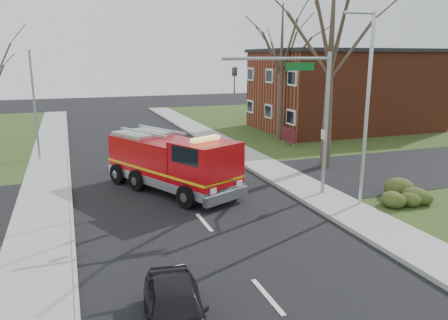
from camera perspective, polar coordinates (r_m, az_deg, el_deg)
name	(u,v)px	position (r m, az deg, el deg)	size (l,w,h in m)	color
ground	(204,223)	(17.95, -2.62, -8.16)	(120.00, 120.00, 0.00)	black
sidewalk_right	(335,204)	(20.51, 14.24, -5.57)	(2.40, 80.00, 0.15)	#9A9A94
sidewalk_left	(40,242)	(17.29, -22.95, -9.86)	(2.40, 80.00, 0.15)	#9A9A94
brick_building	(344,90)	(41.64, 15.43, 8.85)	(15.40, 10.40, 7.25)	maroon
health_center_sign	(289,135)	(32.87, 8.45, 3.21)	(0.12, 2.00, 1.40)	#511219
hedge_corner	(401,193)	(21.29, 22.11, -4.03)	(2.80, 2.00, 0.90)	#2E3D16
bare_tree_near	(331,42)	(26.28, 13.86, 14.79)	(6.00, 6.00, 12.00)	#35281F
bare_tree_far	(282,58)	(34.81, 7.53, 13.08)	(5.25, 5.25, 10.50)	#35281F
traffic_signal_mast	(303,99)	(20.27, 10.27, 7.84)	(5.29, 0.18, 6.80)	gray
streetlight_pole	(366,105)	(19.71, 18.08, 6.79)	(1.48, 0.16, 8.40)	#B7BABF
utility_pole_far	(35,107)	(30.19, -23.50, 6.40)	(0.14, 0.14, 7.00)	gray
fire_engine	(173,164)	(21.82, -6.68, -0.52)	(5.60, 7.93, 3.05)	#A7070C
parked_car_maroon	(176,309)	(11.22, -6.34, -18.77)	(1.48, 3.68, 1.25)	black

